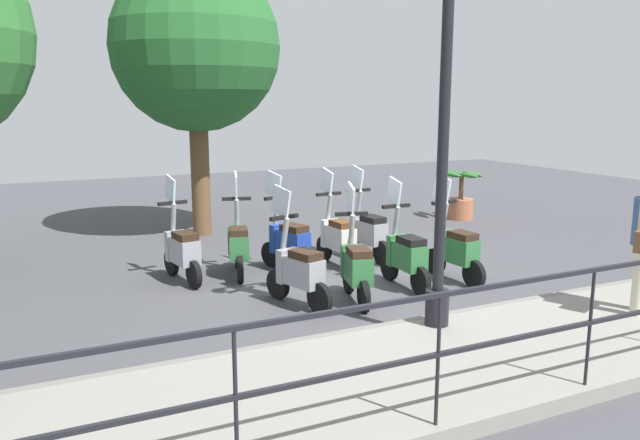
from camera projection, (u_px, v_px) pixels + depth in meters
ground_plane at (356, 279)px, 9.25m from camera, size 28.00×28.00×0.00m
promenade_walkway at (503, 350)px, 6.45m from camera, size 2.20×20.00×0.15m
fence_railing at (592, 303)px, 5.36m from camera, size 0.04×16.03×1.07m
lamp_post_near at (443, 143)px, 6.59m from camera, size 0.26×0.90×4.55m
tree_distant at (196, 48)px, 11.62m from camera, size 3.18×3.18×5.18m
potted_palm at (461, 199)px, 13.80m from camera, size 1.06×0.66×1.05m
scooter_near_0 at (455, 249)px, 9.07m from camera, size 1.23×0.44×1.54m
scooter_near_1 at (405, 254)px, 8.75m from camera, size 1.23×0.44×1.54m
scooter_near_2 at (356, 266)px, 8.13m from camera, size 1.21×0.52×1.54m
scooter_near_3 at (298, 270)px, 7.95m from camera, size 1.20×0.54×1.54m
scooter_far_0 at (368, 231)px, 10.28m from camera, size 1.23×0.44×1.54m
scooter_far_1 at (337, 236)px, 9.89m from camera, size 1.23×0.44×1.54m
scooter_far_2 at (288, 241)px, 9.55m from camera, size 1.20×0.55×1.54m
scooter_far_3 at (238, 244)px, 9.37m from camera, size 1.21×0.53×1.54m
scooter_far_4 at (182, 249)px, 9.04m from camera, size 1.23×0.47×1.54m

